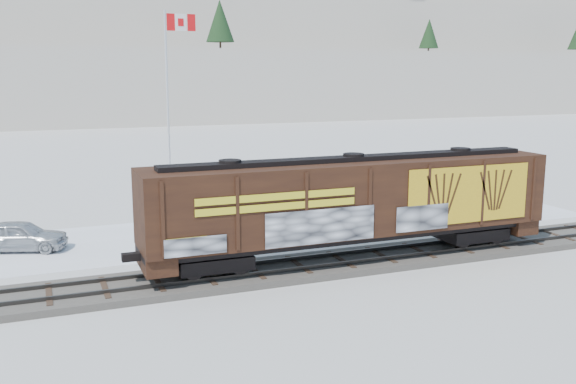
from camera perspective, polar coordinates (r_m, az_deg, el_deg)
name	(u,v)px	position (r m, az deg, el deg)	size (l,w,h in m)	color
ground	(299,271)	(27.55, 0.95, -7.04)	(500.00, 500.00, 0.00)	white
rail_track	(299,268)	(27.51, 0.96, -6.75)	(50.00, 3.40, 0.43)	#59544C
parking_strip	(245,231)	(34.33, -3.85, -3.46)	(40.00, 8.00, 0.03)	white
hillside	(74,46)	(164.45, -18.49, 12.20)	(360.00, 110.00, 93.00)	white
hopper_railcar	(353,201)	(27.86, 5.78, -0.76)	(18.28, 3.06, 4.39)	black
flagpole	(171,136)	(40.14, -10.39, 4.89)	(2.30, 0.90, 11.98)	silver
car_silver	(20,236)	(32.85, -22.69, -3.59)	(1.72, 4.27, 1.45)	#B4B7BC
car_white	(224,217)	(34.10, -5.67, -2.27)	(1.58, 4.54, 1.50)	silver
car_dark	(432,203)	(38.53, 12.67, -1.00)	(2.04, 5.03, 1.46)	black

